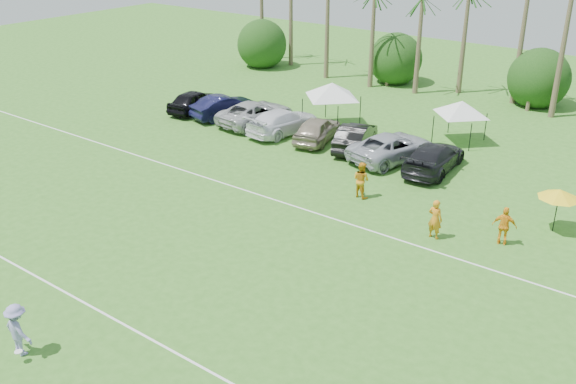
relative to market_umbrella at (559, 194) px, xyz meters
The scene contains 20 objects.
ground 23.48m from the market_umbrella, 124.85° to the right, with size 120.00×120.00×0.00m, color #377122.
field_lines 17.56m from the market_umbrella, 140.04° to the right, with size 80.00×12.10×0.01m.
bush_tree_0 37.95m from the market_umbrella, 148.56° to the left, with size 4.00×4.00×4.00m.
bush_tree_1 27.70m from the market_umbrella, 134.38° to the left, with size 4.00×4.00×4.00m.
bush_tree_2 21.12m from the market_umbrella, 110.43° to the left, with size 4.00×4.00×4.00m.
sideline_player_a 5.95m from the market_umbrella, 136.59° to the right, with size 0.71×0.46×1.94m, color orange.
sideline_player_b 9.65m from the market_umbrella, 167.17° to the right, with size 0.95×0.74×1.96m, color orange.
sideline_player_c 3.25m from the market_umbrella, 118.66° to the right, with size 1.08×0.45×1.85m, color #FDA01C.
canopy_tent_left 18.50m from the market_umbrella, 158.31° to the left, with size 4.47×4.47×3.62m.
canopy_tent_right 12.71m from the market_umbrella, 133.63° to the left, with size 3.94×3.94×3.20m.
market_umbrella is the anchor object (origin of this frame).
frisbee_player 23.68m from the market_umbrella, 120.40° to the right, with size 1.27×0.82×1.97m.
parked_car_0 27.45m from the market_umbrella, behind, with size 1.95×4.84×1.65m, color black.
parked_car_1 24.76m from the market_umbrella, behind, with size 1.75×5.00×1.65m, color black.
parked_car_2 22.08m from the market_umbrella, 169.55° to the left, with size 2.74×5.93×1.65m, color #B2B2B2.
parked_car_3 19.30m from the market_umbrella, 169.16° to the left, with size 2.31×5.68×1.65m, color white.
parked_car_4 16.61m from the market_umbrella, 167.26° to the left, with size 1.95×4.84×1.65m, color gray.
parked_car_5 14.01m from the market_umbrella, 163.81° to the left, with size 1.75×5.00×1.65m, color black.
parked_car_6 11.31m from the market_umbrella, 161.12° to the left, with size 2.74×5.93×1.65m, color #ADB0B9.
parked_car_7 8.73m from the market_umbrella, 155.78° to the left, with size 2.31×5.68×1.65m, color black.
Camera 1 is at (19.59, -10.02, 14.27)m, focal length 40.00 mm.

